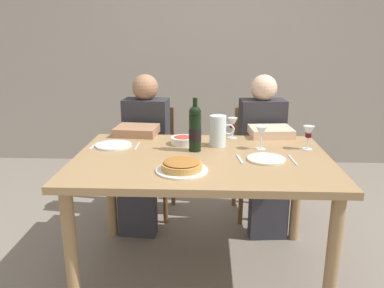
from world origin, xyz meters
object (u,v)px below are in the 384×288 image
(baked_tart, at_px, (182,166))
(diner_left, at_px, (143,147))
(wine_glass_left_diner, at_px, (261,133))
(chair_right, at_px, (257,154))
(dining_table, at_px, (202,172))
(wine_glass_right_diner, at_px, (232,124))
(dinner_plate_right_setting, at_px, (114,145))
(diner_right, at_px, (264,149))
(chair_left, at_px, (151,153))
(dinner_plate_left_setting, at_px, (266,159))
(wine_glass_centre, at_px, (308,133))
(water_pitcher, at_px, (218,133))
(wine_bottle, at_px, (195,129))
(salad_bowl, at_px, (183,140))

(baked_tart, bearing_deg, diner_left, 111.59)
(wine_glass_left_diner, distance_m, chair_right, 0.82)
(dining_table, distance_m, wine_glass_right_diner, 0.51)
(dinner_plate_right_setting, xyz_separation_m, diner_left, (0.11, 0.46, -0.15))
(dinner_plate_right_setting, height_order, chair_right, chair_right)
(diner_right, bearing_deg, baked_tart, 53.18)
(dinner_plate_right_setting, distance_m, chair_left, 0.76)
(dinner_plate_right_setting, bearing_deg, diner_right, 24.44)
(baked_tart, xyz_separation_m, chair_right, (0.55, 1.15, -0.29))
(dining_table, height_order, chair_right, chair_right)
(dinner_plate_left_setting, bearing_deg, baked_tart, -156.54)
(wine_glass_centre, relative_size, dinner_plate_left_setting, 0.68)
(baked_tart, distance_m, chair_right, 1.30)
(baked_tart, distance_m, chair_left, 1.23)
(water_pitcher, distance_m, baked_tart, 0.53)
(wine_glass_left_diner, relative_size, diner_right, 0.13)
(wine_bottle, height_order, chair_right, wine_bottle)
(baked_tart, relative_size, dinner_plate_right_setting, 1.20)
(wine_glass_left_diner, bearing_deg, wine_bottle, -173.00)
(wine_glass_right_diner, bearing_deg, dining_table, -114.99)
(water_pitcher, bearing_deg, dinner_plate_right_setting, -176.72)
(chair_left, distance_m, diner_right, 0.94)
(baked_tart, bearing_deg, chair_right, 64.62)
(dinner_plate_left_setting, xyz_separation_m, dinner_plate_right_setting, (-0.94, 0.24, 0.00))
(dinner_plate_right_setting, xyz_separation_m, chair_left, (0.13, 0.70, -0.27))
(wine_glass_right_diner, height_order, dinner_plate_right_setting, wine_glass_right_diner)
(diner_left, bearing_deg, diner_right, -174.26)
(wine_glass_left_diner, relative_size, chair_right, 0.17)
(chair_left, bearing_deg, water_pitcher, 134.55)
(dining_table, xyz_separation_m, diner_left, (-0.46, 0.66, -0.05))
(baked_tart, bearing_deg, chair_left, 106.61)
(water_pitcher, bearing_deg, wine_glass_centre, -5.47)
(dining_table, height_order, wine_bottle, wine_bottle)
(dinner_plate_left_setting, bearing_deg, diner_left, 139.79)
(wine_glass_right_diner, height_order, wine_glass_centre, wine_glass_centre)
(salad_bowl, bearing_deg, wine_glass_left_diner, -11.17)
(water_pitcher, height_order, chair_right, water_pitcher)
(wine_glass_left_diner, height_order, wine_glass_centre, wine_glass_centre)
(wine_glass_centre, xyz_separation_m, diner_right, (-0.19, 0.48, -0.25))
(dining_table, relative_size, wine_glass_right_diner, 10.44)
(chair_right, bearing_deg, dining_table, 58.66)
(wine_glass_left_diner, bearing_deg, chair_left, 138.06)
(wine_glass_left_diner, bearing_deg, salad_bowl, 168.83)
(wine_glass_centre, xyz_separation_m, dinner_plate_right_setting, (-1.23, 0.02, -0.10))
(wine_glass_centre, relative_size, chair_right, 0.17)
(baked_tart, bearing_deg, dinner_plate_left_setting, 23.46)
(dining_table, distance_m, dinner_plate_left_setting, 0.38)
(water_pitcher, height_order, wine_glass_centre, water_pitcher)
(wine_bottle, height_order, water_pitcher, wine_bottle)
(wine_glass_right_diner, height_order, chair_left, wine_glass_right_diner)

